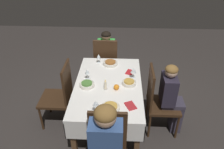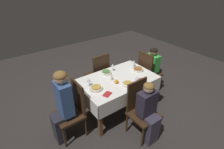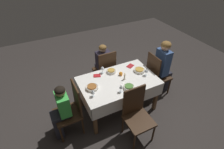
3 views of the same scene
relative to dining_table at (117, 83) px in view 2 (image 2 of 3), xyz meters
name	(u,v)px [view 2 (image 2 of 3)]	position (x,y,z in m)	size (l,w,h in m)	color
ground_plane	(117,108)	(0.00, 0.00, -0.63)	(8.00, 8.00, 0.00)	#332D2B
dining_table	(117,83)	(0.00, 0.00, 0.00)	(1.42, 0.89, 0.72)	white
chair_west	(73,109)	(-0.94, -0.05, -0.11)	(0.43, 0.43, 0.99)	#382314
chair_south	(141,107)	(-0.05, -0.68, -0.11)	(0.43, 0.43, 0.99)	#382314
chair_east	(148,71)	(0.94, 0.10, -0.11)	(0.43, 0.43, 0.99)	#382314
chair_north	(99,73)	(0.02, 0.68, -0.11)	(0.43, 0.43, 0.99)	#382314
person_adult_denim	(62,104)	(-1.11, -0.05, 0.07)	(0.34, 0.30, 1.25)	#282833
person_child_dark	(149,111)	(-0.05, -0.85, -0.05)	(0.30, 0.33, 1.06)	#383342
person_child_green	(153,67)	(1.12, 0.10, -0.06)	(0.33, 0.30, 1.04)	#282833
bowl_west	(96,88)	(-0.50, -0.06, 0.12)	(0.22, 0.22, 0.06)	silver
wine_glass_west	(89,80)	(-0.54, 0.10, 0.21)	(0.08, 0.08, 0.15)	white
bowl_south	(128,84)	(0.01, -0.28, 0.12)	(0.19, 0.19, 0.06)	silver
wine_glass_south	(137,78)	(0.17, -0.34, 0.21)	(0.08, 0.08, 0.16)	white
bowl_east	(138,69)	(0.52, 0.00, 0.12)	(0.22, 0.22, 0.06)	silver
wine_glass_east	(134,62)	(0.57, 0.18, 0.19)	(0.07, 0.07, 0.15)	white
bowl_north	(106,72)	(-0.06, 0.28, 0.12)	(0.20, 0.20, 0.06)	silver
wine_glass_north	(113,66)	(0.11, 0.29, 0.20)	(0.07, 0.07, 0.15)	white
candle_centerpiece	(112,77)	(-0.11, 0.03, 0.15)	(0.05, 0.05, 0.14)	beige
orange_fruit	(116,82)	(-0.11, -0.11, 0.13)	(0.07, 0.07, 0.07)	orange
napkin_red_folded	(140,80)	(0.30, -0.29, 0.10)	(0.16, 0.13, 0.01)	red
napkin_spare_side	(107,94)	(-0.43, -0.29, 0.10)	(0.18, 0.15, 0.01)	#AD2328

